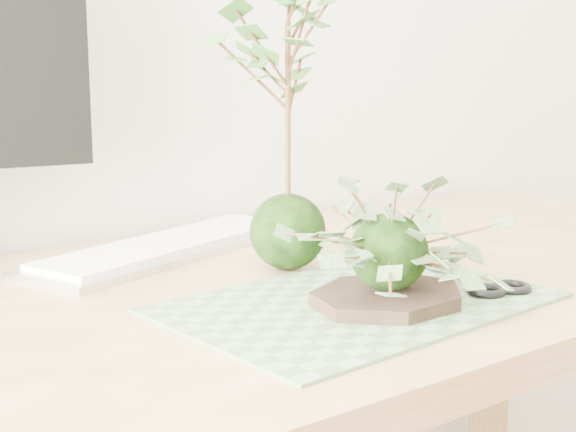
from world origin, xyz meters
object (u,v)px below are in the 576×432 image
(ivy_kokedama, at_px, (390,216))
(keyboard, at_px, (171,246))
(desk, at_px, (305,340))
(maple_kokedama, at_px, (288,42))

(ivy_kokedama, distance_m, keyboard, 0.40)
(ivy_kokedama, relative_size, keyboard, 0.54)
(desk, relative_size, keyboard, 3.29)
(ivy_kokedama, relative_size, maple_kokedama, 0.63)
(ivy_kokedama, bearing_deg, maple_kokedama, 86.01)
(desk, height_order, maple_kokedama, maple_kokedama)
(maple_kokedama, bearing_deg, ivy_kokedama, -93.99)
(ivy_kokedama, xyz_separation_m, maple_kokedama, (0.01, 0.21, 0.19))
(ivy_kokedama, distance_m, maple_kokedama, 0.28)
(keyboard, bearing_deg, desk, -90.55)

